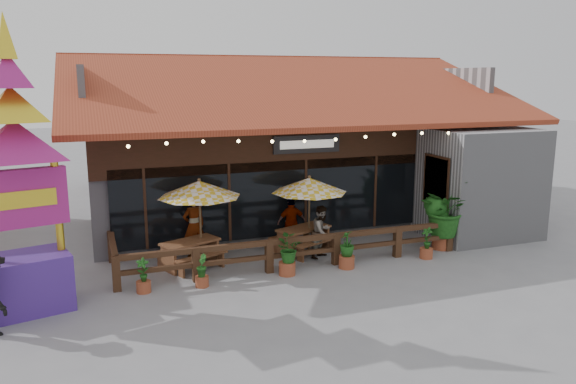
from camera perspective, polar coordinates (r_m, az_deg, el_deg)
name	(u,v)px	position (r m, az deg, el deg)	size (l,w,h in m)	color
ground	(344,257)	(16.86, 5.70, -6.61)	(100.00, 100.00, 0.00)	gray
restaurant_building	(279,155)	(22.45, -0.87, 3.79)	(15.50, 14.73, 6.09)	#9D9DA2
patio_railing	(275,248)	(15.63, -1.34, -5.66)	(10.00, 2.60, 0.92)	#422A17
umbrella_left	(199,189)	(15.85, -8.99, 0.27)	(2.38, 2.38, 2.50)	brown
umbrella_right	(309,186)	(16.62, 2.18, 0.66)	(2.68, 2.68, 2.41)	brown
picnic_table_left	(190,249)	(16.03, -9.89, -5.76)	(2.00, 1.89, 0.77)	brown
picnic_table_right	(304,236)	(17.07, 1.60, -4.45)	(2.06, 1.94, 0.79)	brown
thai_sign_tower	(15,148)	(13.56, -25.96, 4.07)	(3.18, 3.18, 7.09)	#49268C
tropical_plant	(443,210)	(17.92, 15.50, -1.78)	(2.01, 2.06, 2.17)	brown
diner_a	(194,226)	(16.81, -9.53, -3.39)	(0.69, 0.46, 1.90)	#361B11
diner_b	(322,232)	(16.59, 3.47, -4.05)	(0.76, 0.59, 1.57)	#361B11
diner_c	(292,222)	(17.65, 0.37, -3.07)	(0.92, 0.38, 1.56)	#361B11
planter_a	(143,278)	(14.49, -14.49, -8.47)	(0.36, 0.36, 0.89)	brown
planter_b	(202,272)	(14.57, -8.76, -8.06)	(0.34, 0.36, 0.84)	brown
planter_c	(287,253)	(15.14, -0.09, -6.20)	(0.86, 0.88, 1.11)	brown
planter_d	(347,250)	(15.80, 6.00, -5.88)	(0.57, 0.57, 1.09)	brown
planter_e	(427,245)	(17.07, 13.90, -5.28)	(0.38, 0.39, 0.94)	brown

